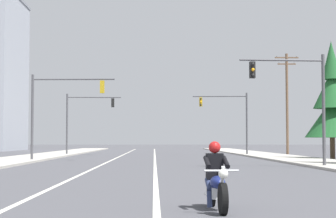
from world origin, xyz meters
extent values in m
cube|color=beige|center=(-0.23, 45.00, 0.00)|extent=(0.16, 100.00, 0.01)
cube|color=beige|center=(-3.46, 45.00, 0.00)|extent=(0.16, 100.00, 0.01)
cube|color=#ADA89E|center=(10.40, 40.00, 0.07)|extent=(4.40, 110.00, 0.14)
cube|color=#ADA89E|center=(-10.40, 40.00, 0.07)|extent=(4.40, 110.00, 0.14)
cylinder|color=black|center=(1.09, 5.46, 0.32)|extent=(0.15, 0.65, 0.64)
cylinder|color=black|center=(1.01, 7.01, 0.32)|extent=(0.15, 0.65, 0.64)
cylinder|color=silver|center=(1.08, 5.56, 0.64)|extent=(0.09, 0.33, 0.68)
sphere|color=white|center=(1.09, 5.41, 0.82)|extent=(0.20, 0.20, 0.20)
cylinder|color=silver|center=(1.08, 5.61, 0.87)|extent=(0.70, 0.08, 0.04)
ellipsoid|color=navy|center=(1.05, 6.11, 0.60)|extent=(0.35, 0.58, 0.28)
cube|color=silver|center=(1.05, 6.23, 0.37)|extent=(0.26, 0.45, 0.24)
cube|color=black|center=(1.03, 6.55, 0.54)|extent=(0.31, 0.53, 0.12)
cube|color=navy|center=(1.01, 6.96, 0.62)|extent=(0.22, 0.37, 0.08)
cylinder|color=silver|center=(0.89, 6.63, 0.30)|extent=(0.11, 0.55, 0.08)
cube|color=black|center=(1.03, 6.51, 0.92)|extent=(0.37, 0.26, 0.56)
sphere|color=#B21919|center=(1.03, 6.49, 1.33)|extent=(0.26, 0.26, 0.26)
cylinder|color=navy|center=(1.18, 6.38, 0.54)|extent=(0.16, 0.45, 0.30)
cylinder|color=navy|center=(1.21, 6.20, 0.24)|extent=(0.12, 0.16, 0.35)
cylinder|color=black|center=(1.24, 6.26, 1.02)|extent=(0.13, 0.53, 0.27)
cylinder|color=navy|center=(0.90, 6.37, 0.54)|extent=(0.16, 0.45, 0.30)
cylinder|color=navy|center=(0.89, 6.18, 0.24)|extent=(0.12, 0.16, 0.35)
cylinder|color=black|center=(0.85, 6.24, 1.02)|extent=(0.13, 0.53, 0.27)
cylinder|color=#47474C|center=(8.97, 25.39, 3.10)|extent=(0.18, 0.18, 6.20)
cylinder|color=#47474C|center=(6.66, 25.26, 5.85)|extent=(4.63, 0.37, 0.11)
cube|color=black|center=(5.04, 25.17, 5.30)|extent=(0.31, 0.26, 0.90)
sphere|color=black|center=(5.05, 25.01, 5.60)|extent=(0.18, 0.18, 0.18)
sphere|color=orange|center=(5.05, 25.01, 5.30)|extent=(0.18, 0.18, 0.18)
sphere|color=black|center=(5.05, 25.01, 5.00)|extent=(0.18, 0.18, 0.18)
cylinder|color=#47474C|center=(-8.99, 35.64, 3.10)|extent=(0.18, 0.18, 6.20)
cylinder|color=#47474C|center=(-6.05, 35.49, 5.85)|extent=(5.88, 0.41, 0.11)
cube|color=#B79319|center=(-4.00, 35.38, 5.30)|extent=(0.31, 0.26, 0.90)
sphere|color=black|center=(-3.99, 35.54, 5.60)|extent=(0.18, 0.18, 0.18)
sphere|color=orange|center=(-3.99, 35.54, 5.30)|extent=(0.18, 0.18, 0.18)
sphere|color=black|center=(-3.99, 35.54, 5.00)|extent=(0.18, 0.18, 0.18)
cylinder|color=#47474C|center=(8.88, 51.17, 3.10)|extent=(0.18, 0.18, 6.20)
cylinder|color=#47474C|center=(6.21, 51.34, 5.85)|extent=(5.34, 0.45, 0.11)
cube|color=#B79319|center=(4.35, 51.46, 5.30)|extent=(0.31, 0.26, 0.90)
sphere|color=black|center=(4.34, 51.30, 5.60)|extent=(0.18, 0.18, 0.18)
sphere|color=orange|center=(4.34, 51.30, 5.30)|extent=(0.18, 0.18, 0.18)
sphere|color=black|center=(4.34, 51.30, 5.00)|extent=(0.18, 0.18, 0.18)
cylinder|color=#47474C|center=(-9.09, 52.91, 3.10)|extent=(0.18, 0.18, 6.20)
cylinder|color=#47474C|center=(-6.39, 52.96, 5.85)|extent=(5.41, 0.22, 0.11)
cube|color=black|center=(-4.49, 53.00, 5.30)|extent=(0.30, 0.25, 0.90)
sphere|color=black|center=(-4.50, 53.15, 5.60)|extent=(0.18, 0.18, 0.18)
sphere|color=orange|center=(-4.50, 53.15, 5.30)|extent=(0.18, 0.18, 0.18)
sphere|color=black|center=(-4.50, 53.15, 5.00)|extent=(0.18, 0.18, 0.18)
cylinder|color=brown|center=(13.02, 51.67, 5.10)|extent=(0.26, 0.26, 10.19)
cube|color=brown|center=(13.02, 51.67, 9.79)|extent=(2.38, 0.12, 0.12)
cylinder|color=slate|center=(12.02, 51.67, 9.89)|extent=(0.08, 0.08, 0.12)
cylinder|color=slate|center=(14.01, 51.67, 9.89)|extent=(0.08, 0.08, 0.12)
cube|color=brown|center=(13.02, 51.67, 9.14)|extent=(1.82, 0.12, 0.12)
cylinder|color=slate|center=(12.25, 51.67, 9.24)|extent=(0.08, 0.08, 0.12)
cylinder|color=slate|center=(13.78, 51.67, 9.24)|extent=(0.08, 0.08, 0.12)
cylinder|color=#4C3828|center=(13.45, 38.45, 0.86)|extent=(0.38, 0.38, 1.71)
cone|color=#1E5628|center=(13.45, 38.45, 3.21)|extent=(4.18, 4.18, 3.00)
cone|color=#1E5628|center=(13.45, 38.45, 5.46)|extent=(2.84, 2.84, 3.00)
cone|color=#1E5628|center=(13.45, 38.45, 7.71)|extent=(1.51, 1.51, 3.00)
camera|label=1|loc=(-0.28, -6.14, 1.48)|focal=62.33mm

